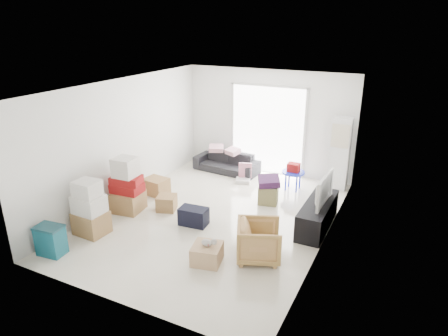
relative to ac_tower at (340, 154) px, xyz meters
name	(u,v)px	position (x,y,z in m)	size (l,w,h in m)	color
room_shell	(214,155)	(-1.95, -2.65, 0.48)	(4.98, 6.48, 3.18)	white
sliding_door	(267,126)	(-1.95, 0.33, 0.37)	(2.10, 0.04, 2.33)	white
ac_tower	(340,154)	(0.00, 0.00, 0.00)	(0.45, 0.30, 1.75)	silver
tv_console	(317,215)	(0.05, -2.13, -0.61)	(0.48, 1.59, 0.53)	black
television	(319,199)	(0.05, -2.13, -0.28)	(0.99, 0.57, 0.13)	black
sofa	(227,159)	(-2.90, -0.15, -0.53)	(1.75, 0.51, 0.69)	black
pillow_left	(216,143)	(-3.22, -0.12, -0.13)	(0.36, 0.28, 0.11)	#C992A2
pillow_right	(233,146)	(-2.71, -0.17, -0.12)	(0.38, 0.30, 0.13)	#C992A2
armchair	(259,239)	(-0.57, -3.68, -0.50)	(0.72, 0.67, 0.74)	tan
storage_bins	(51,240)	(-3.85, -5.14, -0.60)	(0.50, 0.38, 0.54)	#105163
box_stack_a	(90,210)	(-3.75, -4.28, -0.39)	(0.61, 0.52, 1.07)	olive
box_stack_b	(127,188)	(-3.75, -3.19, -0.36)	(0.69, 0.65, 1.19)	olive
box_stack_c	(156,186)	(-3.72, -2.22, -0.68)	(0.57, 0.49, 0.38)	olive
loose_box	(167,203)	(-3.03, -2.81, -0.71)	(0.39, 0.39, 0.32)	olive
duffel_bag	(194,216)	(-2.18, -3.12, -0.70)	(0.56, 0.33, 0.36)	black
ottoman	(268,194)	(-1.20, -1.51, -0.67)	(0.41, 0.41, 0.41)	olive
blanket	(269,183)	(-1.20, -1.51, -0.39)	(0.45, 0.45, 0.14)	#381A42
kids_table	(293,171)	(-0.93, -0.55, -0.40)	(0.54, 0.54, 0.67)	#192AD5
toy_walker	(244,177)	(-2.19, -0.61, -0.74)	(0.43, 0.41, 0.47)	silver
wood_crate	(207,254)	(-1.31, -4.17, -0.72)	(0.48, 0.48, 0.32)	tan
plush_bunny	(209,242)	(-1.28, -4.16, -0.50)	(0.27, 0.15, 0.14)	#B2ADA8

